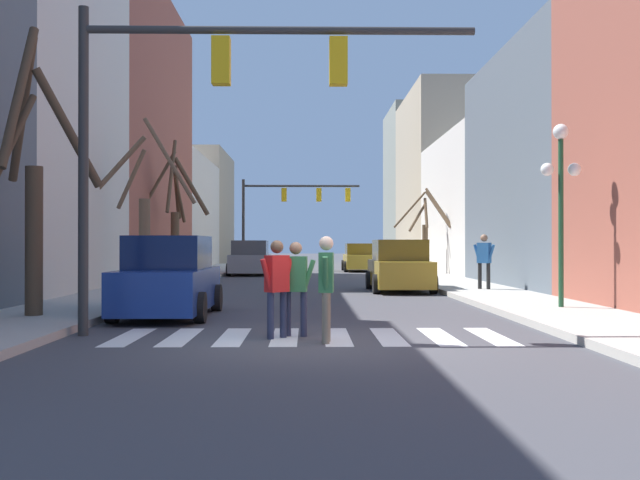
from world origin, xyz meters
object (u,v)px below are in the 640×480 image
traffic_signal_near (202,96)px  street_tree_left_far (176,215)px  street_tree_left_near (427,231)px  car_parked_left_far (250,259)px  pedestrian_crossing_street (277,280)px  car_parked_right_near (169,279)px  pedestrian_waiting_at_curb (484,257)px  traffic_signal_far (289,203)px  car_parked_left_near (400,267)px  pedestrian_near_right_corner (296,280)px  car_driving_away_lane (360,258)px  street_tree_right_far (141,220)px  street_tree_right_near (34,179)px  street_lamp_right_corner (561,177)px  pedestrian_on_left_sidewalk (326,280)px

traffic_signal_near → street_tree_left_far: bearing=101.2°
street_tree_left_near → street_tree_left_far: size_ratio=0.72×
car_parked_left_far → pedestrian_crossing_street: bearing=-174.6°
car_parked_right_near → pedestrian_waiting_at_curb: size_ratio=2.53×
traffic_signal_far → car_parked_left_near: 21.30m
pedestrian_near_right_corner → car_parked_left_near: bearing=83.3°
pedestrian_waiting_at_curb → street_tree_left_far: (-11.56, 8.70, 1.70)m
car_driving_away_lane → pedestrian_near_right_corner: bearing=173.9°
pedestrian_crossing_street → street_tree_right_far: street_tree_right_far is taller
car_parked_left_near → pedestrian_near_right_corner: car_parked_left_near is taller
traffic_signal_near → car_driving_away_lane: 32.08m
car_parked_right_near → street_tree_right_near: (-2.57, -1.16, 2.13)m
car_parked_left_near → car_parked_left_far: bearing=24.4°
car_parked_right_near → street_lamp_right_corner: bearing=-85.9°
traffic_signal_far → street_tree_right_far: street_tree_right_far is taller
pedestrian_on_left_sidewalk → street_tree_left_far: street_tree_left_far is taller
pedestrian_crossing_street → street_tree_right_far: 13.20m
traffic_signal_near → street_tree_left_far: size_ratio=1.16×
car_parked_left_near → street_tree_left_near: bearing=-13.4°
street_lamp_right_corner → pedestrian_waiting_at_curb: street_lamp_right_corner is taller
pedestrian_on_left_sidewalk → street_tree_right_near: (-5.96, 3.29, 1.93)m
car_driving_away_lane → street_tree_right_near: bearing=163.2°
pedestrian_on_left_sidewalk → pedestrian_crossing_street: size_ratio=1.04×
car_parked_right_near → street_tree_right_near: street_tree_right_near is taller
traffic_signal_near → car_driving_away_lane: (5.02, 31.49, -3.46)m
car_parked_left_near → car_parked_right_near: (-6.24, -8.90, 0.01)m
traffic_signal_far → street_tree_left_far: street_tree_left_far is taller
car_parked_right_near → car_driving_away_lane: bearing=-12.5°
pedestrian_crossing_street → street_tree_right_near: street_tree_right_near is taller
car_parked_right_near → street_tree_right_far: size_ratio=0.80×
pedestrian_near_right_corner → traffic_signal_near: bearing=-177.9°
car_parked_left_near → street_tree_left_far: (-8.95, 7.43, 2.09)m
car_parked_left_near → pedestrian_near_right_corner: 12.96m
car_parked_left_far → pedestrian_near_right_corner: size_ratio=2.71×
street_lamp_right_corner → pedestrian_crossing_street: size_ratio=2.54×
car_parked_right_near → street_tree_left_near: bearing=-23.5°
car_parked_right_near → pedestrian_waiting_at_curb: pedestrian_waiting_at_curb is taller
car_parked_left_far → car_parked_right_near: car_parked_left_far is taller
pedestrian_waiting_at_curb → street_tree_right_near: bearing=-102.1°
car_parked_right_near → street_tree_left_far: bearing=9.4°
car_parked_left_far → pedestrian_near_right_corner: car_parked_left_far is taller
traffic_signal_far → street_tree_left_near: bearing=-50.1°
car_driving_away_lane → street_lamp_right_corner: bearing=-174.3°
traffic_signal_far → pedestrian_near_right_corner: traffic_signal_far is taller
car_parked_right_near → pedestrian_waiting_at_curb: bearing=-49.2°
street_tree_left_near → street_lamp_right_corner: bearing=-90.3°
pedestrian_crossing_street → street_tree_right_far: bearing=-111.0°
pedestrian_near_right_corner → street_tree_right_far: size_ratio=0.29×
street_lamp_right_corner → car_parked_right_near: size_ratio=0.94×
traffic_signal_far → street_tree_right_near: 31.00m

